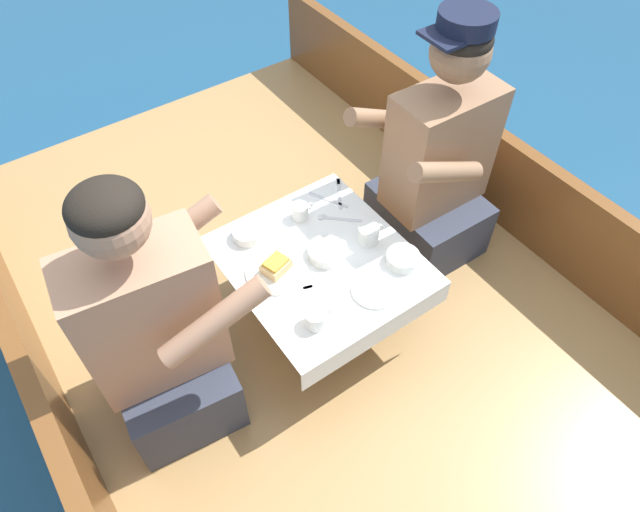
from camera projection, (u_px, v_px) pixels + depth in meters
name	position (u px, v px, depth m)	size (l,w,h in m)	color
ground_plane	(307.00, 334.00, 2.56)	(60.00, 60.00, 0.00)	navy
boat_deck	(306.00, 317.00, 2.46)	(2.05, 3.17, 0.27)	#A87F4C
gunwale_port	(49.00, 404.00, 1.82)	(0.06, 3.17, 0.42)	brown
gunwale_starboard	(487.00, 168.00, 2.56)	(0.06, 3.17, 0.42)	brown
cockpit_table	(320.00, 266.00, 2.06)	(0.62, 0.69, 0.35)	#B2B2B7
person_port	(158.00, 334.00, 1.76)	(0.56, 0.49, 1.02)	#333847
person_starboard	(436.00, 166.00, 2.24)	(0.53, 0.45, 1.05)	#333847
plate_sandwich	(276.00, 270.00, 2.00)	(0.22, 0.22, 0.01)	silver
plate_bread	(375.00, 290.00, 1.94)	(0.16, 0.16, 0.01)	silver
sandwich	(276.00, 265.00, 1.98)	(0.11, 0.10, 0.05)	tan
bowl_port_near	(248.00, 233.00, 2.09)	(0.11, 0.11, 0.04)	silver
bowl_starboard_near	(403.00, 258.00, 2.01)	(0.12, 0.12, 0.04)	silver
bowl_center_far	(326.00, 252.00, 2.03)	(0.13, 0.13, 0.04)	silver
coffee_cup_port	(316.00, 318.00, 1.83)	(0.10, 0.07, 0.06)	silver
coffee_cup_starboard	(369.00, 234.00, 2.07)	(0.10, 0.08, 0.07)	silver
coffee_cup_center	(300.00, 211.00, 2.15)	(0.09, 0.06, 0.06)	silver
utensil_fork_starboard	(339.00, 190.00, 2.26)	(0.11, 0.15, 0.00)	silver
utensil_spoon_port	(404.00, 285.00, 1.96)	(0.17, 0.07, 0.01)	silver
utensil_spoon_center	(333.00, 218.00, 2.16)	(0.13, 0.13, 0.01)	silver
utensil_knife_port	(328.00, 200.00, 2.23)	(0.09, 0.16, 0.00)	silver
utensil_fork_port	(322.00, 284.00, 1.96)	(0.17, 0.07, 0.00)	silver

